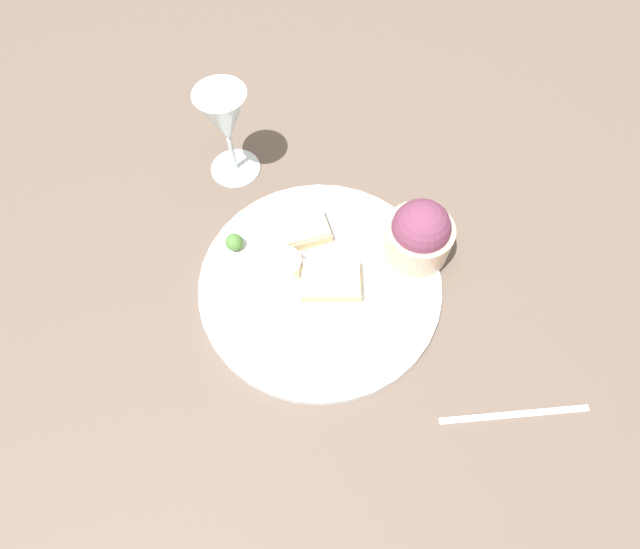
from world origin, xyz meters
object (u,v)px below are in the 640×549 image
(wine_glass, at_px, (225,121))
(cheese_toast_near, at_px, (331,281))
(cheese_toast_far, at_px, (299,231))
(salad_bowl, at_px, (419,234))
(fork, at_px, (514,414))
(sauce_ramekin, at_px, (285,265))

(wine_glass, bearing_deg, cheese_toast_near, -56.68)
(cheese_toast_near, distance_m, cheese_toast_far, 0.09)
(salad_bowl, bearing_deg, cheese_toast_near, -156.16)
(cheese_toast_near, distance_m, fork, 0.29)
(salad_bowl, height_order, wine_glass, wine_glass)
(cheese_toast_near, bearing_deg, cheese_toast_far, 118.02)
(salad_bowl, xyz_separation_m, fork, (0.10, -0.24, -0.05))
(salad_bowl, distance_m, wine_glass, 0.32)
(cheese_toast_near, height_order, wine_glass, wine_glass)
(cheese_toast_near, relative_size, cheese_toast_far, 0.86)
(wine_glass, bearing_deg, fork, -47.60)
(salad_bowl, bearing_deg, cheese_toast_far, 170.50)
(fork, bearing_deg, sauce_ramekin, 144.36)
(cheese_toast_near, relative_size, wine_glass, 0.54)
(salad_bowl, relative_size, cheese_toast_far, 0.99)
(sauce_ramekin, xyz_separation_m, cheese_toast_far, (0.02, 0.06, -0.00))
(cheese_toast_near, xyz_separation_m, fork, (0.22, -0.18, -0.02))
(sauce_ramekin, height_order, cheese_toast_near, sauce_ramekin)
(salad_bowl, xyz_separation_m, sauce_ramekin, (-0.19, -0.03, -0.02))
(wine_glass, bearing_deg, salad_bowl, -32.11)
(salad_bowl, bearing_deg, fork, -66.97)
(cheese_toast_far, height_order, wine_glass, wine_glass)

